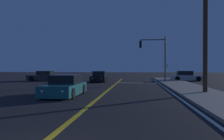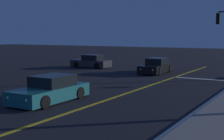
{
  "view_description": "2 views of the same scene",
  "coord_description": "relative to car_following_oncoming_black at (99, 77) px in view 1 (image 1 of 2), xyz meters",
  "views": [
    {
      "loc": [
        2.23,
        -4.24,
        1.84
      ],
      "look_at": [
        -0.54,
        22.28,
        1.51
      ],
      "focal_mm": 37.0,
      "sensor_mm": 36.0,
      "label": 1
    },
    {
      "loc": [
        8.74,
        -2.54,
        3.45
      ],
      "look_at": [
        1.32,
        10.25,
        1.83
      ],
      "focal_mm": 52.34,
      "sensor_mm": 36.0,
      "label": 2
    }
  ],
  "objects": [
    {
      "name": "car_following_oncoming_black",
      "position": [
        0.0,
        0.0,
        0.0
      ],
      "size": [
        2.02,
        4.71,
        1.34
      ],
      "rotation": [
        0.0,
        0.0,
        3.19
      ],
      "color": "black",
      "rests_on": "ground"
    },
    {
      "name": "utility_pole_right",
      "position": [
        9.35,
        -12.52,
        4.92
      ],
      "size": [
        1.89,
        0.32,
        10.61
      ],
      "color": "#42301E",
      "rests_on": "ground"
    },
    {
      "name": "sidewalk_right",
      "position": [
        9.05,
        -12.55,
        -0.51
      ],
      "size": [
        3.2,
        43.4,
        0.15
      ],
      "primitive_type": "cube",
      "color": "gray",
      "rests_on": "ground"
    },
    {
      "name": "car_side_waiting_teal",
      "position": [
        0.08,
        -14.39,
        0.0
      ],
      "size": [
        2.0,
        4.56,
        1.34
      ],
      "rotation": [
        0.0,
        0.0,
        3.14
      ],
      "color": "#195960",
      "rests_on": "ground"
    },
    {
      "name": "car_far_approaching_charcoal",
      "position": [
        -7.75,
        1.13,
        -0.0
      ],
      "size": [
        4.18,
        1.84,
        1.34
      ],
      "rotation": [
        0.0,
        0.0,
        1.57
      ],
      "color": "#2D2D33",
      "rests_on": "ground"
    },
    {
      "name": "stop_bar",
      "position": [
        4.94,
        -1.99,
        -0.58
      ],
      "size": [
        5.03,
        0.5,
        0.01
      ],
      "primitive_type": "cube",
      "color": "silver",
      "rests_on": "ground"
    },
    {
      "name": "car_lead_oncoming_silver",
      "position": [
        11.41,
        3.25,
        -0.0
      ],
      "size": [
        4.38,
        1.95,
        1.34
      ],
      "rotation": [
        0.0,
        0.0,
        -1.6
      ],
      "color": "#B2B5BA",
      "rests_on": "ground"
    },
    {
      "name": "lane_line_edge_right",
      "position": [
        7.2,
        -12.55,
        -0.58
      ],
      "size": [
        0.16,
        40.99,
        0.01
      ],
      "primitive_type": "cube",
      "color": "silver",
      "rests_on": "ground"
    },
    {
      "name": "traffic_signal_near_right",
      "position": [
        7.1,
        0.31,
        3.16
      ],
      "size": [
        3.29,
        0.28,
        5.66
      ],
      "rotation": [
        0.0,
        0.0,
        3.14
      ],
      "color": "#38383D",
      "rests_on": "ground"
    },
    {
      "name": "street_sign_corner",
      "position": [
        7.95,
        -2.49,
        0.93
      ],
      "size": [
        0.56,
        0.11,
        2.24
      ],
      "color": "slate",
      "rests_on": "ground"
    },
    {
      "name": "lane_line_center",
      "position": [
        2.42,
        -12.55,
        -0.58
      ],
      "size": [
        0.2,
        40.99,
        0.01
      ],
      "primitive_type": "cube",
      "color": "gold",
      "rests_on": "ground"
    }
  ]
}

